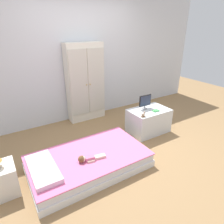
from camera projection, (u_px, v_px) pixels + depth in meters
ground_plane at (121, 148)px, 3.42m from camera, size 10.00×10.00×0.02m
back_wall at (79, 56)px, 4.10m from camera, size 6.40×0.05×2.70m
bed at (89, 161)px, 2.90m from camera, size 1.69×0.98×0.23m
pillow at (43, 169)px, 2.53m from camera, size 0.32×0.71×0.06m
doll at (87, 159)px, 2.71m from camera, size 0.39×0.15×0.10m
nightstand at (1, 180)px, 2.43m from camera, size 0.36×0.36×0.39m
wardrobe at (85, 83)px, 4.19m from camera, size 0.79×0.29×1.64m
tv_stand at (148, 121)px, 3.86m from camera, size 0.76×0.51×0.47m
tv_monitor at (145, 101)px, 3.75m from camera, size 0.27×0.10×0.27m
rocking_horse_toy at (143, 114)px, 3.46m from camera, size 0.08×0.04×0.10m
book_green at (156, 111)px, 3.70m from camera, size 0.12×0.09×0.02m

